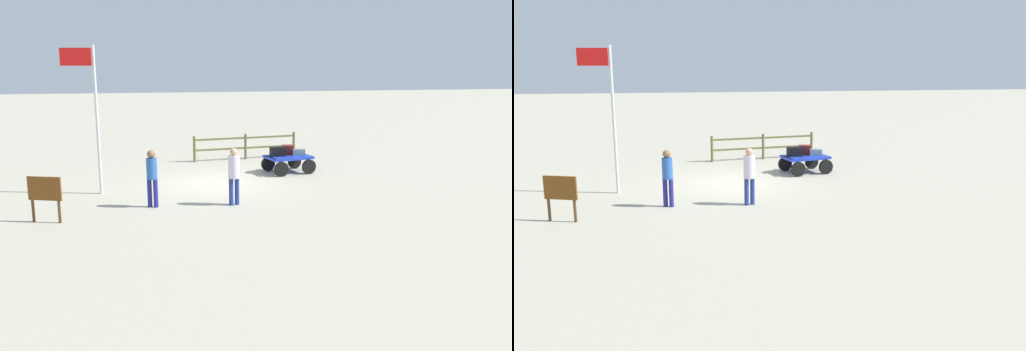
{
  "view_description": "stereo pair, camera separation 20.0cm",
  "coord_description": "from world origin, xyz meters",
  "views": [
    {
      "loc": [
        2.19,
        19.0,
        4.36
      ],
      "look_at": [
        -0.33,
        6.0,
        1.54
      ],
      "focal_mm": 37.59,
      "sensor_mm": 36.0,
      "label": 1
    },
    {
      "loc": [
        1.99,
        19.04,
        4.36
      ],
      "look_at": [
        -0.33,
        6.0,
        1.54
      ],
      "focal_mm": 37.59,
      "sensor_mm": 36.0,
      "label": 2
    }
  ],
  "objects": [
    {
      "name": "ground_plane",
      "position": [
        0.0,
        0.0,
        0.0
      ],
      "size": [
        120.0,
        120.0,
        0.0
      ],
      "primitive_type": "plane",
      "color": "#ADA790"
    },
    {
      "name": "flagpole",
      "position": [
        4.12,
        0.77,
        2.98
      ],
      "size": [
        1.09,
        0.19,
        4.89
      ],
      "color": "silver",
      "rests_on": "ground"
    },
    {
      "name": "luggage_cart",
      "position": [
        -3.07,
        -1.45,
        0.48
      ],
      "size": [
        2.05,
        1.7,
        0.68
      ],
      "color": "#1B35B5",
      "rests_on": "ground"
    },
    {
      "name": "worker_trailing",
      "position": [
        -0.2,
        3.07,
        1.05
      ],
      "size": [
        0.44,
        0.44,
        1.78
      ],
      "color": "navy",
      "rests_on": "ground"
    },
    {
      "name": "suitcase_navy",
      "position": [
        -2.66,
        -1.46,
        0.86
      ],
      "size": [
        0.64,
        0.4,
        0.36
      ],
      "color": "black",
      "rests_on": "luggage_cart"
    },
    {
      "name": "wooden_fence",
      "position": [
        -1.92,
        -4.74,
        0.67
      ],
      "size": [
        4.81,
        0.75,
        1.15
      ],
      "color": "brown",
      "rests_on": "ground"
    },
    {
      "name": "worker_lead",
      "position": [
        2.27,
        2.85,
        1.03
      ],
      "size": [
        0.42,
        0.42,
        1.76
      ],
      "color": "navy",
      "rests_on": "ground"
    },
    {
      "name": "suitcase_maroon",
      "position": [
        -3.55,
        -1.53,
        0.8
      ],
      "size": [
        0.55,
        0.4,
        0.25
      ],
      "color": "gray",
      "rests_on": "luggage_cart"
    },
    {
      "name": "suitcase_tan",
      "position": [
        -3.16,
        -1.84,
        0.86
      ],
      "size": [
        0.58,
        0.48,
        0.37
      ],
      "color": "maroon",
      "rests_on": "luggage_cart"
    },
    {
      "name": "signboard",
      "position": [
        5.17,
        3.92,
        0.85
      ],
      "size": [
        0.93,
        0.37,
        1.29
      ],
      "color": "#4C3319",
      "rests_on": "ground"
    }
  ]
}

